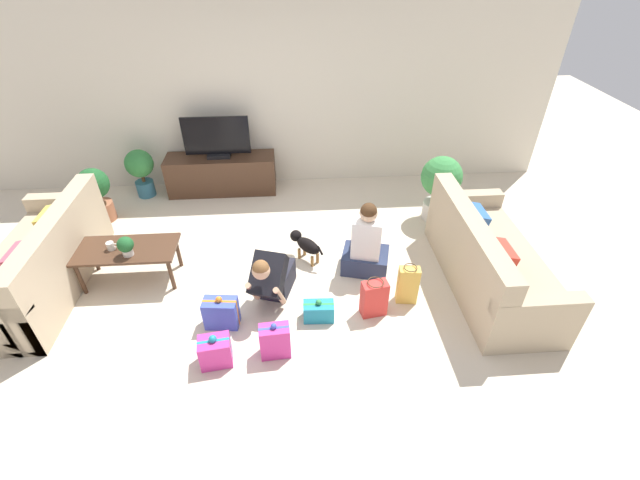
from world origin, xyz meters
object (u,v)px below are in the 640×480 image
dog (305,244)px  tv (217,140)px  tv_console (222,174)px  gift_bag_b (374,298)px  coffee_table (127,252)px  gift_box_c (319,311)px  sofa_left (41,264)px  sofa_right (488,261)px  gift_box_a (215,351)px  gift_bag_a (408,285)px  tabletop_plant (126,246)px  potted_plant_corner_right (441,183)px  potted_plant_corner_left (96,192)px  person_kneeling (272,277)px  gift_box_b (275,341)px  mug (111,246)px  potted_plant_back_left (140,168)px  person_sitting (366,247)px  gift_box_d (221,313)px

dog → tv: bearing=-98.4°
tv_console → gift_bag_b: 3.26m
coffee_table → gift_box_c: size_ratio=3.42×
sofa_left → sofa_right: bearing=86.4°
sofa_left → gift_box_a: 2.32m
sofa_right → gift_bag_a: bearing=103.2°
tabletop_plant → potted_plant_corner_right: bearing=16.7°
coffee_table → gift_box_a: (1.07, -1.24, -0.24)m
gift_box_c → tabletop_plant: bearing=161.8°
potted_plant_corner_left → tabletop_plant: 1.64m
person_kneeling → gift_box_b: size_ratio=1.94×
gift_box_c → mug: (-2.19, 0.76, 0.38)m
potted_plant_corner_left → person_kneeling: (2.34, -1.74, -0.12)m
person_kneeling → mug: 1.79m
sofa_right → potted_plant_corner_left: (-4.69, 1.66, 0.12)m
tv_console → potted_plant_back_left: size_ratio=2.20×
sofa_left → coffee_table: size_ratio=1.86×
gift_box_c → mug: bearing=160.8°
person_sitting → gift_box_a: person_sitting is taller
potted_plant_corner_left → person_sitting: person_sitting is taller
person_sitting → tv_console: bearing=-32.3°
coffee_table → tv: (0.80, 1.98, 0.44)m
gift_box_b → gift_box_d: (-0.54, 0.41, -0.01)m
tv → potted_plant_corner_right: bearing=-18.2°
potted_plant_back_left → gift_box_a: size_ratio=2.05×
sofa_left → tabletop_plant: (0.97, -0.06, 0.25)m
tv_console → person_sitting: (1.84, -2.01, 0.05)m
gift_bag_b → tv_console: bearing=123.9°
sofa_left → person_sitting: size_ratio=2.17×
tv → mug: tv is taller
sofa_right → mug: (-4.07, 0.35, 0.17)m
potted_plant_corner_right → person_sitting: size_ratio=0.98×
gift_box_d → coffee_table: bearing=144.2°
person_sitting → potted_plant_back_left: bearing=-18.1°
mug → tv_console: bearing=64.6°
gift_box_a → mug: 1.77m
gift_box_d → tv: bearing=95.8°
tv → gift_bag_a: size_ratio=2.01×
coffee_table → gift_box_a: 1.66m
potted_plant_corner_right → gift_box_d: bearing=-146.7°
gift_box_b → gift_bag_b: bearing=24.5°
sofa_right → dog: bearing=73.5°
sofa_right → potted_plant_corner_left: bearing=70.5°
tv → gift_bag_b: bearing=-56.1°
potted_plant_back_left → gift_box_b: (1.96, -3.11, -0.26)m
coffee_table → gift_bag_b: 2.73m
tv → coffee_table: bearing=-112.0°
tv_console → person_sitting: size_ratio=1.71×
sofa_left → gift_bag_a: sofa_left is taller
gift_box_a → gift_bag_b: gift_bag_b is taller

